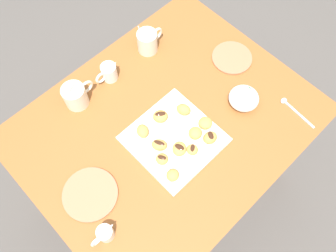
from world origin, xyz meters
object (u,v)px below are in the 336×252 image
at_px(beignet_5, 192,150).
at_px(beignet_10, 195,133).
at_px(beignet_6, 159,145).
at_px(coffee_mug_cream_right, 148,41).
at_px(chocolate_sauce_pitcher, 105,233).
at_px(ice_cream_bowl, 244,98).
at_px(beignet_1, 210,138).
at_px(coffee_mug_cream_left, 76,95).
at_px(saucer_coral_right, 232,58).
at_px(beignet_8, 205,123).
at_px(beignet_7, 184,110).
at_px(beignet_9, 173,175).
at_px(saucer_coral_left, 90,194).
at_px(pastry_plate_square, 174,139).
at_px(beignet_0, 160,116).
at_px(cream_pitcher_white, 109,72).
at_px(dining_table, 166,136).
at_px(beignet_3, 143,131).
at_px(beignet_2, 162,159).
at_px(beignet_4, 179,149).

distance_m(beignet_5, beignet_10, 0.06).
xyz_separation_m(beignet_5, beignet_6, (-0.07, 0.09, 0.00)).
distance_m(coffee_mug_cream_right, chocolate_sauce_pitcher, 0.75).
height_order(ice_cream_bowl, beignet_1, ice_cream_bowl).
relative_size(coffee_mug_cream_left, saucer_coral_right, 0.87).
bearing_deg(beignet_8, beignet_7, 101.73).
xyz_separation_m(beignet_1, beignet_9, (-0.19, -0.01, -0.00)).
height_order(coffee_mug_cream_left, saucer_coral_right, coffee_mug_cream_left).
bearing_deg(saucer_coral_left, beignet_10, -13.38).
height_order(coffee_mug_cream_right, beignet_8, coffee_mug_cream_right).
relative_size(pastry_plate_square, saucer_coral_left, 1.58).
relative_size(beignet_0, beignet_9, 1.20).
height_order(coffee_mug_cream_right, beignet_10, coffee_mug_cream_right).
relative_size(cream_pitcher_white, beignet_10, 2.09).
xyz_separation_m(dining_table, beignet_3, (-0.09, 0.02, 0.15)).
height_order(saucer_coral_left, beignet_5, beignet_5).
relative_size(saucer_coral_left, beignet_10, 3.75).
relative_size(beignet_2, beignet_7, 0.80).
distance_m(ice_cream_bowl, beignet_10, 0.24).
distance_m(dining_table, saucer_coral_left, 0.39).
xyz_separation_m(saucer_coral_left, beignet_4, (0.32, -0.10, 0.03)).
xyz_separation_m(beignet_8, beignet_9, (-0.22, -0.06, 0.00)).
bearing_deg(coffee_mug_cream_right, cream_pitcher_white, 179.95).
height_order(pastry_plate_square, beignet_8, beignet_8).
xyz_separation_m(chocolate_sauce_pitcher, beignet_0, (0.41, 0.18, 0.00)).
height_order(saucer_coral_right, beignet_4, beignet_4).
distance_m(coffee_mug_cream_right, beignet_1, 0.48).
bearing_deg(beignet_3, beignet_0, -1.25).
bearing_deg(beignet_7, beignet_6, -166.09).
relative_size(beignet_6, beignet_8, 1.07).
distance_m(beignet_3, beignet_7, 0.17).
distance_m(cream_pitcher_white, saucer_coral_left, 0.47).
bearing_deg(cream_pitcher_white, ice_cream_bowl, -56.41).
bearing_deg(beignet_1, dining_table, 109.76).
relative_size(dining_table, beignet_1, 20.09).
xyz_separation_m(saucer_coral_left, beignet_9, (0.24, -0.15, 0.03)).
xyz_separation_m(coffee_mug_cream_left, beignet_7, (0.25, -0.32, -0.01)).
distance_m(beignet_2, beignet_7, 0.21).
bearing_deg(saucer_coral_left, cream_pitcher_white, 41.90).
bearing_deg(beignet_0, beignet_3, 178.75).
relative_size(beignet_4, beignet_8, 1.06).
relative_size(coffee_mug_cream_right, beignet_7, 2.64).
bearing_deg(beignet_1, saucer_coral_left, 161.22).
bearing_deg(beignet_9, ice_cream_bowl, 4.15).
distance_m(coffee_mug_cream_right, beignet_9, 0.56).
bearing_deg(beignet_10, beignet_6, 155.76).
height_order(dining_table, beignet_7, beignet_7).
distance_m(saucer_coral_right, beignet_0, 0.40).
bearing_deg(beignet_1, beignet_7, 84.96).
xyz_separation_m(coffee_mug_cream_right, beignet_9, (-0.32, -0.47, -0.02)).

